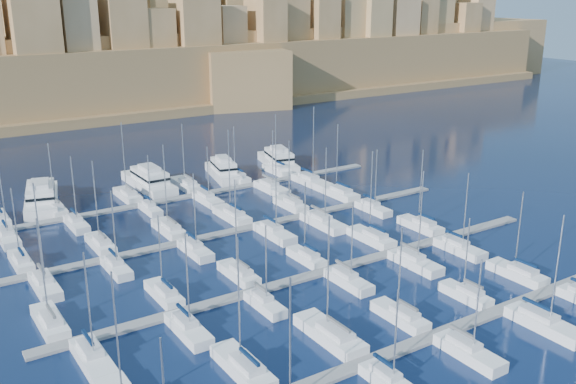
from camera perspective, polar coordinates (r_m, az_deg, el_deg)
ground at (r=104.09m, az=-0.63°, el=-4.88°), size 600.00×600.00×0.00m
pontoon_near at (r=80.30m, az=12.82°, el=-12.39°), size 84.00×2.00×0.40m
pontoon_mid_near at (r=94.93m, az=3.29°, el=-7.07°), size 84.00×2.00×0.40m
pontoon_mid_far at (r=112.00m, az=-3.38°, el=-3.15°), size 84.00×2.00×0.40m
pontoon_far at (r=130.56m, az=-8.19°, el=-0.27°), size 84.00×2.00×0.40m
sailboat_1 at (r=71.87m, az=-3.99°, el=-15.28°), size 2.99×9.96×15.90m
sailboat_2 at (r=77.77m, az=3.78°, el=-12.52°), size 3.25×10.84×15.74m
sailboat_3 at (r=82.83m, az=9.95°, el=-10.80°), size 2.58×8.60×12.65m
sailboat_4 at (r=90.12m, az=15.54°, el=-8.77°), size 2.36×7.85×11.74m
sailboat_5 at (r=98.70m, az=19.73°, el=-6.81°), size 2.74×9.13×13.18m
sailboat_8 at (r=70.32m, az=9.03°, el=-16.35°), size 2.33×7.76×11.83m
sailboat_9 at (r=77.12m, az=15.76°, el=-13.53°), size 2.63×8.75×12.54m
sailboat_10 at (r=85.80m, az=21.84°, el=-10.81°), size 3.02×10.07×15.33m
sailboat_12 at (r=85.42m, az=-20.39°, el=-10.77°), size 2.78×9.26×14.43m
sailboat_13 at (r=88.68m, az=-10.94°, el=-8.87°), size 2.53×8.43×12.06m
sailboat_14 at (r=93.11m, az=-4.39°, el=-7.24°), size 2.61×8.69×14.99m
sailboat_15 at (r=98.32m, az=1.65°, el=-5.82°), size 2.35×7.84×12.92m
sailboat_16 at (r=106.69m, az=7.44°, el=-4.02°), size 2.87×9.56×15.49m
sailboat_17 at (r=113.48m, az=11.71°, el=-2.92°), size 2.71×9.04×14.37m
sailboat_18 at (r=76.27m, az=-16.95°, el=-14.00°), size 2.82×9.39×13.94m
sailboat_19 at (r=79.69m, az=-8.87°, el=-11.94°), size 2.65×8.84×13.67m
sailboat_20 at (r=84.65m, az=-2.09°, el=-9.88°), size 2.26×7.55×12.04m
sailboat_21 at (r=91.20m, az=5.38°, el=-7.83°), size 2.55×8.50×12.70m
sailboat_22 at (r=98.41m, az=11.21°, el=-6.12°), size 2.82×9.41×15.31m
sailboat_23 at (r=105.13m, az=14.99°, el=-4.84°), size 2.72×9.07×13.51m
sailboat_24 at (r=104.88m, az=-22.64°, el=-5.71°), size 2.46×8.19×12.41m
sailboat_25 at (r=107.56m, az=-16.31°, el=-4.44°), size 2.66×8.86×14.67m
sailboat_26 at (r=111.34m, az=-10.52°, el=-3.24°), size 2.80×9.34×15.65m
sailboat_27 at (r=116.44m, az=-4.99°, el=-2.06°), size 2.98×9.92×16.71m
sailboat_28 at (r=121.95m, az=0.24°, el=-1.10°), size 2.65×8.83×13.33m
sailboat_29 at (r=129.21m, az=4.49°, el=-0.06°), size 3.15×10.50×14.94m
sailboat_30 at (r=95.49m, az=-20.80°, el=-7.74°), size 2.77×9.22×15.96m
sailboat_31 at (r=98.21m, az=-15.02°, el=-6.47°), size 2.43×8.09×12.95m
sailboat_32 at (r=102.06m, az=-8.26°, el=-5.09°), size 2.58×8.59×13.57m
sailboat_33 at (r=107.87m, az=-1.22°, el=-3.63°), size 2.90×9.68×15.24m
sailboat_34 at (r=112.80m, az=3.11°, el=-2.69°), size 3.09×10.29×14.62m
sailboat_35 at (r=120.85m, az=7.56°, el=-1.44°), size 2.45×8.18×12.38m
sailboat_36 at (r=125.50m, az=-24.21°, el=-2.16°), size 2.47×8.23×12.24m
sailboat_37 at (r=127.18m, az=-19.93°, el=-1.40°), size 2.54×8.46×13.41m
sailboat_38 at (r=131.18m, az=-14.06°, el=-0.28°), size 2.86×9.53×15.67m
sailboat_39 at (r=135.90m, az=-9.05°, el=0.65°), size 3.09×10.31×13.88m
sailboat_40 at (r=140.19m, az=-4.63°, el=1.33°), size 2.69×8.95×12.13m
sailboat_41 at (r=145.20m, az=-0.98°, el=1.96°), size 2.64×8.81×13.68m
sailboat_42 at (r=115.60m, az=-23.66°, el=-3.70°), size 2.74×9.14×14.22m
sailboat_43 at (r=117.93m, az=-18.28°, el=-2.68°), size 2.53×8.43×13.23m
sailboat_44 at (r=122.28m, az=-12.15°, el=-1.47°), size 2.17×7.24×11.43m
sailboat_45 at (r=125.83m, az=-7.15°, el=-0.65°), size 2.66×8.86×11.66m
sailboat_46 at (r=131.90m, az=-1.48°, el=0.35°), size 2.97×9.91×13.29m
sailboat_47 at (r=136.60m, az=2.07°, el=0.96°), size 3.25×10.85×17.15m
motor_yacht_a at (r=131.99m, az=-21.08°, el=-0.40°), size 10.31×20.22×5.25m
motor_yacht_b at (r=137.08m, az=-12.24°, el=1.04°), size 5.64×18.27×5.25m
motor_yacht_c at (r=142.11m, az=-5.78°, el=1.94°), size 7.52×15.54×5.25m
motor_yacht_d at (r=150.06m, az=-0.86°, el=2.87°), size 8.99×17.58×5.25m
fortified_city at (r=243.33m, az=-21.07°, el=10.49°), size 460.00×108.95×59.52m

